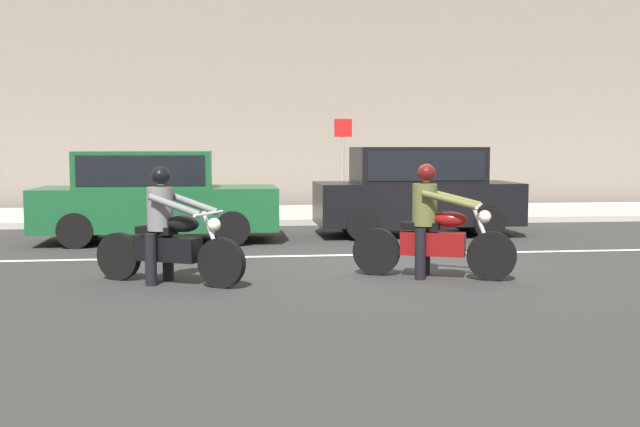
# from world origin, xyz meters

# --- Properties ---
(ground_plane) EXTENTS (80.00, 80.00, 0.00)m
(ground_plane) POSITION_xyz_m (0.00, 0.00, 0.00)
(ground_plane) COLOR #2C2C2C
(sidewalk_slab) EXTENTS (40.00, 4.40, 0.14)m
(sidewalk_slab) POSITION_xyz_m (0.00, 8.00, 0.07)
(sidewalk_slab) COLOR #A8A399
(sidewalk_slab) RESTS_ON ground_plane
(lane_marking_stripe) EXTENTS (18.00, 0.14, 0.01)m
(lane_marking_stripe) POSITION_xyz_m (0.84, 0.90, 0.00)
(lane_marking_stripe) COLOR silver
(lane_marking_stripe) RESTS_ON ground_plane
(motorcycle_with_rider_olive) EXTENTS (2.11, 1.08, 1.57)m
(motorcycle_with_rider_olive) POSITION_xyz_m (0.14, -1.42, 0.64)
(motorcycle_with_rider_olive) COLOR black
(motorcycle_with_rider_olive) RESTS_ON ground_plane
(motorcycle_with_rider_gray) EXTENTS (2.00, 1.21, 1.55)m
(motorcycle_with_rider_gray) POSITION_xyz_m (-3.44, -1.45, 0.63)
(motorcycle_with_rider_gray) COLOR black
(motorcycle_with_rider_gray) RESTS_ON ground_plane
(parked_hatchback_black) EXTENTS (4.07, 1.76, 1.80)m
(parked_hatchback_black) POSITION_xyz_m (1.19, 3.60, 0.94)
(parked_hatchback_black) COLOR black
(parked_hatchback_black) RESTS_ON ground_plane
(parked_sedan_forest_green) EXTENTS (4.49, 1.82, 1.72)m
(parked_sedan_forest_green) POSITION_xyz_m (-4.03, 3.17, 0.88)
(parked_sedan_forest_green) COLOR #164C28
(parked_sedan_forest_green) RESTS_ON ground_plane
(street_sign_post) EXTENTS (0.44, 0.08, 2.38)m
(street_sign_post) POSITION_xyz_m (0.23, 7.18, 1.59)
(street_sign_post) COLOR gray
(street_sign_post) RESTS_ON sidewalk_slab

